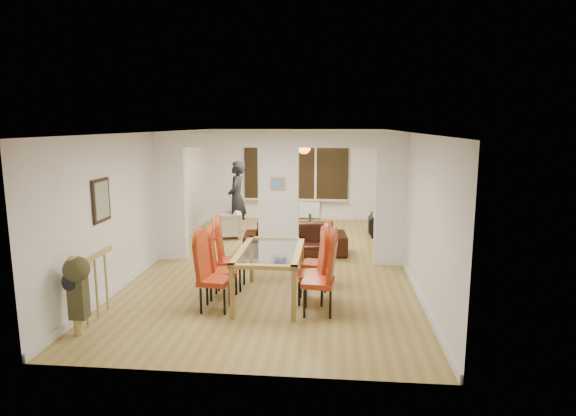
# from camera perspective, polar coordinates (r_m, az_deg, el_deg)

# --- Properties ---
(floor) EXTENTS (5.00, 9.00, 0.01)m
(floor) POSITION_cam_1_polar(r_m,az_deg,el_deg) (9.85, -1.11, -6.31)
(floor) COLOR olive
(floor) RESTS_ON ground
(room_walls) EXTENTS (5.00, 9.00, 2.60)m
(room_walls) POSITION_cam_1_polar(r_m,az_deg,el_deg) (9.57, -1.14, 1.19)
(room_walls) COLOR silver
(room_walls) RESTS_ON floor
(divider_wall) EXTENTS (5.00, 0.18, 2.60)m
(divider_wall) POSITION_cam_1_polar(r_m,az_deg,el_deg) (9.57, -1.14, 1.19)
(divider_wall) COLOR white
(divider_wall) RESTS_ON floor
(bay_window_blinds) EXTENTS (3.00, 0.08, 1.80)m
(bay_window_blinds) POSITION_cam_1_polar(r_m,az_deg,el_deg) (13.93, 0.94, 4.79)
(bay_window_blinds) COLOR black
(bay_window_blinds) RESTS_ON room_walls
(radiator) EXTENTS (1.40, 0.08, 0.50)m
(radiator) POSITION_cam_1_polar(r_m,az_deg,el_deg) (14.05, 0.91, -0.11)
(radiator) COLOR white
(radiator) RESTS_ON floor
(pendant_light) EXTENTS (0.36, 0.36, 0.36)m
(pendant_light) POSITION_cam_1_polar(r_m,az_deg,el_deg) (12.73, 1.90, 7.23)
(pendant_light) COLOR orange
(pendant_light) RESTS_ON room_walls
(stair_newel) EXTENTS (0.40, 1.20, 1.10)m
(stair_newel) POSITION_cam_1_polar(r_m,az_deg,el_deg) (7.37, -21.99, -8.24)
(stair_newel) COLOR #A5904C
(stair_newel) RESTS_ON floor
(wall_poster) EXTENTS (0.04, 0.52, 0.67)m
(wall_poster) POSITION_cam_1_polar(r_m,az_deg,el_deg) (7.93, -21.26, 0.86)
(wall_poster) COLOR gray
(wall_poster) RESTS_ON room_walls
(pillar_photo) EXTENTS (0.30, 0.03, 0.25)m
(pillar_photo) POSITION_cam_1_polar(r_m,az_deg,el_deg) (9.43, -1.21, 2.90)
(pillar_photo) COLOR #4C8CD8
(pillar_photo) RESTS_ON divider_wall
(dining_table) EXTENTS (0.98, 1.75, 0.82)m
(dining_table) POSITION_cam_1_polar(r_m,az_deg,el_deg) (7.66, -2.12, -7.90)
(dining_table) COLOR olive
(dining_table) RESTS_ON floor
(dining_chair_la) EXTENTS (0.49, 0.49, 1.08)m
(dining_chair_la) POSITION_cam_1_polar(r_m,az_deg,el_deg) (7.29, -8.65, -7.89)
(dining_chair_la) COLOR #992B0F
(dining_chair_la) RESTS_ON floor
(dining_chair_lb) EXTENTS (0.47, 0.47, 1.03)m
(dining_chair_lb) POSITION_cam_1_polar(r_m,az_deg,el_deg) (7.76, -7.68, -6.94)
(dining_chair_lb) COLOR #992B0F
(dining_chair_lb) RESTS_ON floor
(dining_chair_lc) EXTENTS (0.50, 0.50, 1.10)m
(dining_chair_lc) POSITION_cam_1_polar(r_m,az_deg,el_deg) (8.19, -6.75, -5.75)
(dining_chair_lc) COLOR #992B0F
(dining_chair_lc) RESTS_ON floor
(dining_chair_ra) EXTENTS (0.50, 0.50, 1.13)m
(dining_chair_ra) POSITION_cam_1_polar(r_m,az_deg,el_deg) (7.09, 3.57, -8.10)
(dining_chair_ra) COLOR #992B0F
(dining_chair_ra) RESTS_ON floor
(dining_chair_rb) EXTENTS (0.50, 0.50, 1.06)m
(dining_chair_rb) POSITION_cam_1_polar(r_m,az_deg,el_deg) (7.52, 2.76, -7.29)
(dining_chair_rb) COLOR #992B0F
(dining_chair_rb) RESTS_ON floor
(dining_chair_rc) EXTENTS (0.49, 0.49, 1.03)m
(dining_chair_rc) POSITION_cam_1_polar(r_m,az_deg,el_deg) (8.12, 3.30, -6.10)
(dining_chair_rc) COLOR #992B0F
(dining_chair_rc) RESTS_ON floor
(sofa) EXTENTS (2.25, 1.04, 0.64)m
(sofa) POSITION_cam_1_polar(r_m,az_deg,el_deg) (10.33, 0.86, -3.70)
(sofa) COLOR black
(sofa) RESTS_ON floor
(armchair) EXTENTS (0.84, 0.85, 0.64)m
(armchair) POSITION_cam_1_polar(r_m,az_deg,el_deg) (11.88, -7.26, -1.95)
(armchair) COLOR beige
(armchair) RESTS_ON floor
(person) EXTENTS (0.67, 0.44, 1.84)m
(person) POSITION_cam_1_polar(r_m,az_deg,el_deg) (12.16, -6.09, 1.21)
(person) COLOR black
(person) RESTS_ON floor
(television) EXTENTS (0.89, 0.15, 0.51)m
(television) POSITION_cam_1_polar(r_m,az_deg,el_deg) (12.25, 9.49, -1.96)
(television) COLOR black
(television) RESTS_ON floor
(coffee_table) EXTENTS (0.97, 0.62, 0.21)m
(coffee_table) POSITION_cam_1_polar(r_m,az_deg,el_deg) (12.24, 2.89, -2.57)
(coffee_table) COLOR black
(coffee_table) RESTS_ON floor
(bottle) EXTENTS (0.07, 0.07, 0.29)m
(bottle) POSITION_cam_1_polar(r_m,az_deg,el_deg) (12.31, 2.61, -1.31)
(bottle) COLOR #143F19
(bottle) RESTS_ON coffee_table
(bowl) EXTENTS (0.20, 0.20, 0.05)m
(bowl) POSITION_cam_1_polar(r_m,az_deg,el_deg) (12.13, 2.90, -2.07)
(bowl) COLOR black
(bowl) RESTS_ON coffee_table
(shoes) EXTENTS (0.23, 0.25, 0.10)m
(shoes) POSITION_cam_1_polar(r_m,az_deg,el_deg) (9.60, -0.87, -6.45)
(shoes) COLOR black
(shoes) RESTS_ON floor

